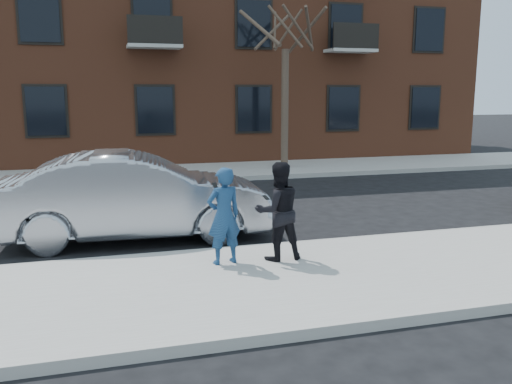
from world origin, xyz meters
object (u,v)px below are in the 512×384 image
object	(u,v)px
street_tree	(286,14)
silver_sedan	(136,197)
man_peacoat	(278,211)
man_hoodie	(224,216)

from	to	relation	value
street_tree	silver_sedan	distance (m)	10.84
silver_sedan	man_peacoat	world-z (taller)	man_peacoat
street_tree	man_hoodie	world-z (taller)	street_tree
street_tree	man_peacoat	bearing A→B (deg)	-109.47
man_hoodie	man_peacoat	distance (m)	0.91
street_tree	silver_sedan	xyz separation A→B (m)	(-5.78, -7.89, -4.66)
man_hoodie	man_peacoat	size ratio (longest dim) A/B	0.97
man_hoodie	man_peacoat	bearing A→B (deg)	166.41
street_tree	man_hoodie	xyz separation A→B (m)	(-4.56, -10.31, -4.59)
silver_sedan	man_peacoat	bearing A→B (deg)	-136.23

